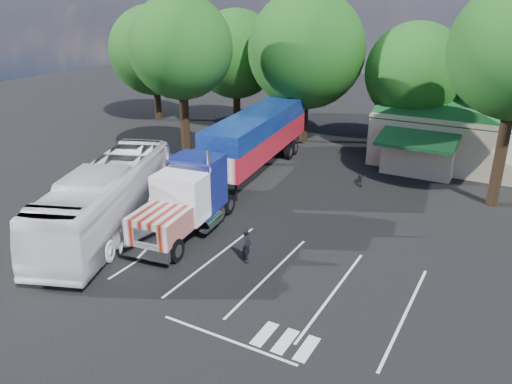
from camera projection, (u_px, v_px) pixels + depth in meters
The scene contains 11 objects.
ground at pixel (269, 216), 29.95m from camera, with size 120.00×120.00×0.00m, color black.
tree_row_a at pixel (154, 50), 50.71m from camera, with size 9.00×9.00×11.68m.
tree_row_b at pixel (236, 54), 47.69m from camera, with size 8.40×8.40×11.35m.
tree_row_c at pixel (306, 50), 42.43m from camera, with size 10.00×10.00×13.05m.
tree_row_d at pixel (415, 73), 39.94m from camera, with size 8.00×8.00×10.60m.
tree_near_left at pixel (181, 48), 36.36m from camera, with size 7.60×7.60×12.65m.
semi_truck at pixel (243, 148), 34.08m from camera, with size 5.73×22.72×4.72m.
woman at pixel (247, 245), 24.53m from camera, with size 0.66×0.43×1.80m, color black.
bicycle at pixel (361, 178), 34.90m from camera, with size 0.56×1.61×0.84m, color black.
tour_bus at pixel (108, 198), 27.64m from camera, with size 3.16×13.51×3.76m, color silver.
silver_sedan at pixel (509, 170), 35.61m from camera, with size 1.54×4.40×1.45m, color #B2B5BA.
Camera 1 is at (12.67, -24.23, 12.33)m, focal length 35.00 mm.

